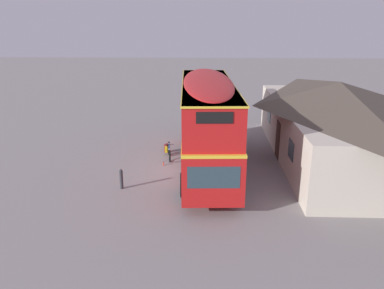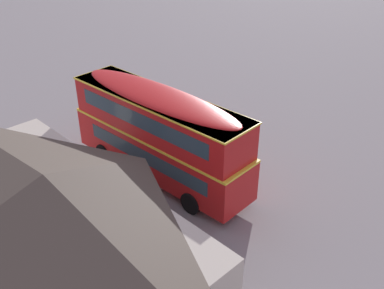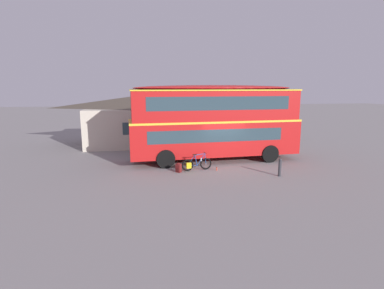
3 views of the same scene
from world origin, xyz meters
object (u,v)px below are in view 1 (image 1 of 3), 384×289
touring_bicycle (169,152)px  kerb_bollard (121,179)px  double_decker_bus (207,121)px  backpack_on_ground (167,148)px  water_bottle_red_squeeze (163,164)px

touring_bicycle → kerb_bollard: (4.19, -1.83, 0.13)m
double_decker_bus → touring_bicycle: 3.51m
double_decker_bus → touring_bicycle: double_decker_bus is taller
touring_bicycle → backpack_on_ground: (-1.01, -0.20, -0.09)m
double_decker_bus → kerb_bollard: double_decker_bus is taller
touring_bicycle → double_decker_bus: bearing=53.3°
backpack_on_ground → kerb_bollard: (5.21, -1.63, 0.22)m
double_decker_bus → backpack_on_ground: 4.24m
double_decker_bus → backpack_on_ground: double_decker_bus is taller
backpack_on_ground → kerb_bollard: bearing=-17.4°
backpack_on_ground → kerb_bollard: size_ratio=0.55×
touring_bicycle → water_bottle_red_squeeze: size_ratio=8.58×
double_decker_bus → touring_bicycle: (-1.60, -2.15, -2.27)m
backpack_on_ground → touring_bicycle: bearing=11.2°
water_bottle_red_squeeze → kerb_bollard: (3.02, -1.64, 0.40)m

